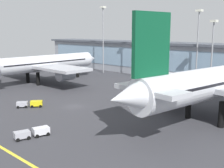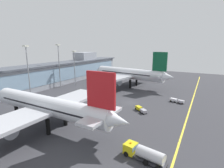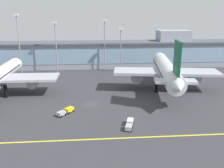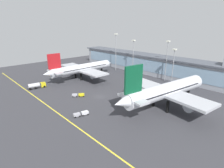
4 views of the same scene
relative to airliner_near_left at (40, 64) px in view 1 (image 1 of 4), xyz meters
The scene contains 10 objects.
ground_plane 33.46m from the airliner_near_left, 20.47° to the right, with size 200.46×200.46×0.00m, color #38383D.
terminal_building 52.87m from the airliner_near_left, 51.99° to the left, with size 146.19×14.00×17.86m.
airliner_near_left is the anchor object (origin of this frame).
airliner_near_right 57.90m from the airliner_near_left, ahead, with size 38.01×50.66×19.71m.
baggage_tug_near 49.57m from the airliner_near_left, 34.77° to the right, with size 3.06×5.80×1.40m.
service_truck_far 30.80m from the airliner_near_left, 37.72° to the right, with size 4.72×5.32×1.40m.
apron_light_mast_west 51.63m from the airliner_near_left, 41.92° to the left, with size 1.80×1.80×23.49m.
apron_light_mast_centre 53.93m from the airliner_near_left, 33.02° to the left, with size 1.80×1.80×20.03m.
apron_light_mast_east 34.86m from the airliner_near_left, 62.02° to the left, with size 1.80×1.80×22.95m.
apron_light_mast_far_east 31.37m from the airliner_near_left, 90.15° to the left, with size 1.80×1.80×26.29m.
Camera 1 is at (48.50, -39.61, 17.05)m, focal length 45.18 mm.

